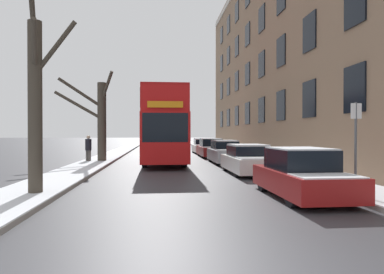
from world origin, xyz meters
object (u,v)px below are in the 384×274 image
double_decker_bus (164,124)px  parked_car_2 (225,153)px  parked_car_4 (202,146)px  parked_car_0 (302,175)px  street_sign_post (356,144)px  parked_car_1 (248,160)px  bare_tree_left_1 (99,118)px  bare_tree_left_0 (36,100)px  pedestrian_left_sidewalk (88,148)px  parked_car_3 (211,149)px  oncoming_van (161,139)px

double_decker_bus → parked_car_2: bearing=-14.7°
double_decker_bus → parked_car_4: size_ratio=2.74×
parked_car_0 → street_sign_post: (1.38, -0.48, 0.91)m
parked_car_4 → parked_car_1: bearing=-90.0°
double_decker_bus → parked_car_4: double_decker_bus is taller
bare_tree_left_1 → double_decker_bus: 4.12m
bare_tree_left_0 → pedestrian_left_sidewalk: (-0.88, 11.87, -1.89)m
parked_car_3 → parked_car_2: bearing=-90.0°
bare_tree_left_1 → parked_car_3: bare_tree_left_1 is taller
parked_car_0 → parked_car_4: 22.82m
bare_tree_left_0 → parked_car_1: size_ratio=1.44×
parked_car_4 → parked_car_2: bearing=-90.0°
pedestrian_left_sidewalk → street_sign_post: street_sign_post is taller
parked_car_1 → parked_car_4: bearing=90.0°
parked_car_0 → parked_car_4: size_ratio=1.03×
parked_car_2 → street_sign_post: (1.38, -12.19, 0.90)m
double_decker_bus → parked_car_0: bearing=-73.1°
bare_tree_left_1 → pedestrian_left_sidewalk: bare_tree_left_1 is taller
double_decker_bus → street_sign_post: bearing=-68.3°
double_decker_bus → bare_tree_left_0: bearing=-108.0°
bare_tree_left_1 → parked_car_3: bearing=31.0°
double_decker_bus → pedestrian_left_sidewalk: size_ratio=6.13×
bare_tree_left_0 → double_decker_bus: size_ratio=0.56×
pedestrian_left_sidewalk → parked_car_1: bearing=-11.3°
street_sign_post → oncoming_van: bearing=99.3°
parked_car_2 → parked_car_0: bearing=-90.0°
parked_car_2 → parked_car_3: 5.78m
parked_car_3 → bare_tree_left_0: bearing=-114.8°
bare_tree_left_1 → double_decker_bus: size_ratio=0.53×
bare_tree_left_1 → street_sign_post: size_ratio=2.09×
parked_car_2 → street_sign_post: 12.30m
bare_tree_left_1 → parked_car_2: size_ratio=1.33×
bare_tree_left_1 → pedestrian_left_sidewalk: size_ratio=3.26×
bare_tree_left_0 → parked_car_0: (7.76, -0.70, -2.20)m
bare_tree_left_1 → oncoming_van: (4.03, 19.51, -1.57)m
bare_tree_left_1 → parked_car_0: (7.97, -12.69, -2.19)m
parked_car_1 → double_decker_bus: bearing=119.9°
parked_car_2 → parked_car_1: bearing=-90.0°
parked_car_0 → parked_car_2: parked_car_2 is taller
parked_car_1 → parked_car_4: 16.82m
pedestrian_left_sidewalk → street_sign_post: 16.46m
parked_car_1 → pedestrian_left_sidewalk: bearing=142.8°
bare_tree_left_1 → parked_car_2: (7.97, -0.98, -2.18)m
double_decker_bus → parked_car_1: double_decker_bus is taller
bare_tree_left_1 → oncoming_van: size_ratio=1.04×
bare_tree_left_0 → double_decker_bus: (3.90, 12.03, -0.34)m
parked_car_3 → street_sign_post: 18.04m
double_decker_bus → street_sign_post: double_decker_bus is taller
bare_tree_left_1 → double_decker_bus: (4.11, 0.03, -0.34)m
parked_car_4 → oncoming_van: bearing=112.8°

